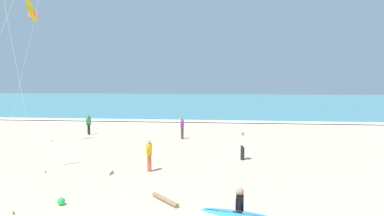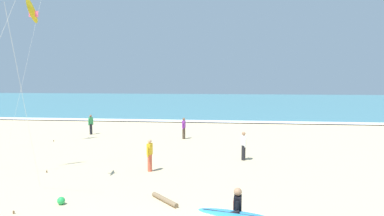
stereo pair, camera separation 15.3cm
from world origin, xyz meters
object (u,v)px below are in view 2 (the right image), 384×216
(bystander_green_top, at_px, (91,124))
(bystander_yellow_top, at_px, (150,155))
(driftwood_log, at_px, (165,200))
(bystander_white_top, at_px, (244,146))
(kite_delta_golden_mid, at_px, (33,11))
(surfer_lead, at_px, (237,215))
(beach_ball, at_px, (61,201))
(bystander_purple_top, at_px, (184,128))

(bystander_green_top, relative_size, bystander_yellow_top, 1.00)
(bystander_green_top, distance_m, driftwood_log, 17.02)
(bystander_white_top, bearing_deg, driftwood_log, -113.66)
(driftwood_log, bearing_deg, bystander_green_top, 121.53)
(kite_delta_golden_mid, relative_size, bystander_green_top, 4.86)
(bystander_yellow_top, height_order, bystander_white_top, same)
(bystander_white_top, bearing_deg, kite_delta_golden_mid, -144.84)
(bystander_green_top, relative_size, bystander_white_top, 1.00)
(surfer_lead, height_order, bystander_yellow_top, surfer_lead)
(surfer_lead, bearing_deg, kite_delta_golden_mid, 150.64)
(bystander_green_top, bearing_deg, bystander_yellow_top, -54.74)
(bystander_yellow_top, xyz_separation_m, driftwood_log, (1.54, -4.10, -0.72))
(kite_delta_golden_mid, bearing_deg, beach_ball, -43.40)
(driftwood_log, bearing_deg, beach_ball, -169.24)
(surfer_lead, distance_m, beach_ball, 6.94)
(bystander_yellow_top, height_order, driftwood_log, bystander_yellow_top)
(bystander_purple_top, bearing_deg, beach_ball, -100.10)
(bystander_white_top, bearing_deg, bystander_purple_top, 123.90)
(kite_delta_golden_mid, distance_m, driftwood_log, 9.00)
(bystander_purple_top, bearing_deg, surfer_lead, -77.36)
(bystander_yellow_top, bearing_deg, beach_ball, -113.83)
(bystander_green_top, distance_m, beach_ball, 16.08)
(kite_delta_golden_mid, relative_size, bystander_white_top, 4.86)
(kite_delta_golden_mid, height_order, bystander_green_top, kite_delta_golden_mid)
(surfer_lead, distance_m, bystander_green_top, 21.39)
(bystander_yellow_top, distance_m, driftwood_log, 4.44)
(driftwood_log, bearing_deg, bystander_yellow_top, 110.64)
(beach_ball, xyz_separation_m, driftwood_log, (3.66, 0.70, -0.05))
(bystander_white_top, distance_m, beach_ball, 10.23)
(bystander_purple_top, distance_m, bystander_green_top, 7.82)
(surfer_lead, bearing_deg, bystander_purple_top, 102.64)
(bystander_yellow_top, relative_size, bystander_white_top, 1.00)
(kite_delta_golden_mid, bearing_deg, surfer_lead, -29.36)
(bystander_yellow_top, distance_m, beach_ball, 5.28)
(bystander_green_top, height_order, bystander_yellow_top, same)
(kite_delta_golden_mid, bearing_deg, bystander_green_top, 104.33)
(bystander_purple_top, relative_size, driftwood_log, 1.01)
(bystander_purple_top, relative_size, beach_ball, 5.68)
(bystander_yellow_top, bearing_deg, surfer_lead, -61.48)
(surfer_lead, bearing_deg, driftwood_log, 126.38)
(kite_delta_golden_mid, bearing_deg, bystander_yellow_top, 38.47)
(kite_delta_golden_mid, height_order, beach_ball, kite_delta_golden_mid)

